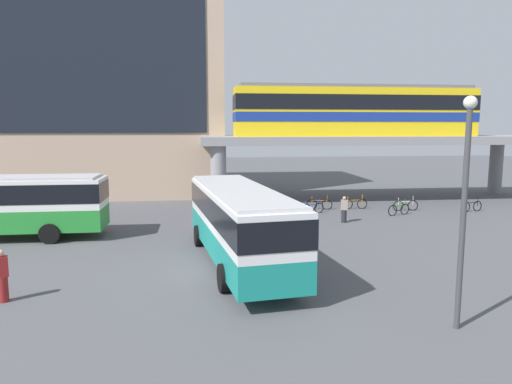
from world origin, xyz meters
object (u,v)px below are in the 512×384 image
Objects in this scene: train at (355,110)px; pedestrian_near_building at (344,210)px; station_building at (57,79)px; bicycle_orange at (355,204)px; bicycle_silver at (406,205)px; bicycle_green at (399,210)px; bicycle_brown at (319,204)px; bus_main at (239,217)px; pedestrian_walking_across at (2,277)px; bicycle_blue at (312,208)px; bicycle_black at (472,206)px.

train reaches higher than pedestrian_near_building.
station_building is 15.52× the size of bicycle_orange.
station_building reaches higher than bicycle_silver.
train is at bearing 68.13° from pedestrian_near_building.
station_building is at bearing 154.70° from bicycle_silver.
pedestrian_near_building reaches higher than bicycle_green.
train is 10.60× the size of bicycle_brown.
pedestrian_near_building is at bearing -156.36° from bicycle_green.
bus_main reaches higher than bicycle_orange.
train is 10.62× the size of pedestrian_walking_across.
train is at bearing 49.69° from bicycle_blue.
bus_main is 19.72m from bicycle_black.
train is 1.65× the size of bus_main.
bicycle_brown is at bearing 168.21° from bicycle_silver.
bicycle_green is 0.97× the size of pedestrian_walking_across.
pedestrian_walking_across is (-14.72, -15.72, 0.47)m from bicycle_brown.
pedestrian_walking_across is at bearing -134.27° from bicycle_blue.
bus_main is at bearing -118.25° from bicycle_brown.
train reaches higher than bicycle_blue.
pedestrian_near_building is (-3.38, -8.43, -6.22)m from train.
bicycle_silver is at bearing 31.83° from pedestrian_near_building.
bus_main is 14.99m from bicycle_green.
bus_main reaches higher than pedestrian_near_building.
bicycle_green is (0.88, -6.56, -6.60)m from train.
station_building is 29.76m from bicycle_green.
bicycle_black is 1.00× the size of pedestrian_walking_across.
train is 27.57m from pedestrian_walking_across.
station_building is 34.17m from bicycle_black.
train is 7.79m from bicycle_orange.
bicycle_brown is 1.75m from bicycle_blue.
bicycle_blue and bicycle_green have the same top height.
bicycle_black is at bearing -14.82° from bicycle_orange.
bus_main is 10.62m from pedestrian_near_building.
bus_main reaches higher than pedestrian_walking_across.
train is at bearing 73.44° from bicycle_orange.
train is 10.40× the size of bicycle_silver.
bicycle_orange is 4.99m from pedestrian_near_building.
bicycle_black is at bearing 14.31° from pedestrian_near_building.
bicycle_brown is 1.00× the size of pedestrian_walking_across.
train reaches higher than bicycle_orange.
pedestrian_near_building is (1.19, -3.04, 0.38)m from bicycle_blue.
bus_main reaches higher than bicycle_green.
pedestrian_walking_across is at bearing -151.13° from bicycle_black.
bicycle_black and bicycle_brown have the same top height.
bicycle_blue is at bearing -119.88° from bicycle_brown.
bicycle_green is 0.95× the size of bicycle_orange.
pedestrian_near_building reaches higher than bicycle_orange.
pedestrian_walking_across reaches higher than pedestrian_near_building.
bicycle_brown is 1.03× the size of bicycle_green.
bicycle_black is at bearing -11.76° from bicycle_brown.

